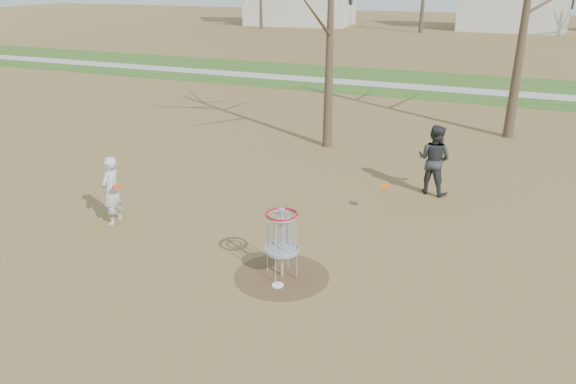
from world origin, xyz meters
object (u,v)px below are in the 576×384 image
object	(u,v)px
disc_grounded	(278,285)
disc_golf_basket	(282,233)
player_standing	(111,191)
player_throwing	(434,160)

from	to	relation	value
disc_grounded	disc_golf_basket	xyz separation A→B (m)	(-0.07, 0.37, 0.89)
disc_grounded	player_standing	bearing A→B (deg)	166.02
player_throwing	disc_golf_basket	size ratio (longest dim) A/B	1.35
player_standing	player_throwing	world-z (taller)	player_throwing
player_throwing	disc_golf_basket	distance (m)	5.81
disc_grounded	disc_golf_basket	bearing A→B (deg)	100.82
player_standing	player_throwing	distance (m)	7.96
player_standing	player_throwing	size ratio (longest dim) A/B	0.87
player_standing	disc_grounded	size ratio (longest dim) A/B	7.19
player_throwing	disc_grounded	distance (m)	6.20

